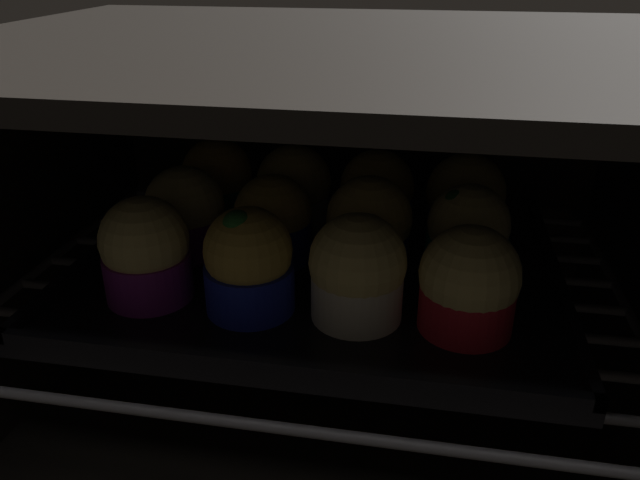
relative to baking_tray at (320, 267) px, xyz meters
The scene contains 15 objects.
oven_cavity 3.79cm from the baking_tray, 90.00° to the left, with size 59.00×47.00×37.00cm.
oven_rack 1.65cm from the baking_tray, 90.00° to the right, with size 54.80×42.00×0.80cm.
baking_tray is the anchor object (origin of this frame).
muffin_row0_col0 16.08cm from the baking_tray, 146.71° to the right, with size 7.23×7.23×8.79cm.
muffin_row0_col1 10.78cm from the baking_tray, 114.94° to the right, with size 7.18×7.18×8.86cm.
muffin_row0_col2 10.58cm from the baking_tray, 62.26° to the right, with size 7.57×7.57×8.64cm.
muffin_row0_col3 16.04cm from the baking_tray, 33.90° to the right, with size 7.54×7.54×8.37cm.
muffin_row1_col0 13.56cm from the baking_tray, behind, with size 7.42×7.42×8.48cm.
muffin_row1_col1 6.11cm from the baking_tray, behind, with size 7.18×7.18×8.11cm.
muffin_row1_col2 6.34cm from the baking_tray, ahead, with size 7.64×7.64×8.72cm.
muffin_row1_col3 13.76cm from the baking_tray, ahead, with size 7.18×7.18×8.56cm.
muffin_row2_col0 15.84cm from the baking_tray, 145.69° to the left, with size 7.29×7.29×8.98cm.
muffin_row2_col1 10.22cm from the baking_tray, 117.25° to the left, with size 7.68×7.68×8.57cm.
muffin_row2_col2 10.67cm from the baking_tray, 64.09° to the left, with size 7.53×7.53×8.33cm.
muffin_row2_col3 16.38cm from the baking_tray, 34.09° to the left, with size 7.83×7.83×8.42cm.
Camera 1 is at (9.11, -26.95, 41.79)cm, focal length 34.74 mm.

